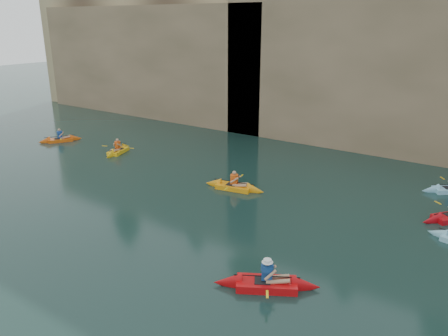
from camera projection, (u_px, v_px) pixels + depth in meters
The scene contains 10 objects.
ground at pixel (119, 301), 14.63m from camera, with size 160.00×160.00×0.00m, color black.
cliff at pixel (386, 57), 36.14m from camera, with size 70.00×16.00×12.00m, color tan.
cliff_slab_west at pixel (147, 60), 41.27m from camera, with size 26.00×2.40×10.56m, color #977A5B.
cliff_slab_center at pixel (385, 70), 29.38m from camera, with size 24.00×2.40×11.40m, color #977A5B.
sea_cave_west at pixel (160, 98), 40.75m from camera, with size 4.50×1.00×4.00m, color black.
sea_cave_center at pixel (297, 121), 33.40m from camera, with size 3.50×1.00×3.20m, color black.
main_kayaker at pixel (267, 283), 15.26m from camera, with size 3.68×2.60×1.40m.
kayaker_orange at pixel (234, 186), 24.18m from camera, with size 3.59×2.58×1.34m.
kayaker_yellow at pixel (118, 151), 30.82m from camera, with size 2.42×3.22×1.29m.
kayaker_extra_west at pixel (60, 140), 33.69m from camera, with size 2.36×3.10×1.26m.
Camera 1 is at (9.91, -8.26, 8.92)m, focal length 35.00 mm.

